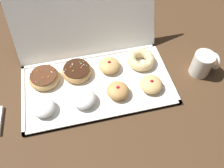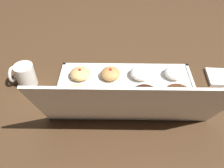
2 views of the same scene
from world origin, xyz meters
TOP-DOWN VIEW (x-y plane):
  - ground_plane at (0.00, 0.00)m, footprint 3.00×3.00m
  - donut_box at (0.00, 0.00)m, footprint 0.58×0.31m
  - box_lid_open at (0.00, 0.22)m, footprint 0.58×0.13m
  - powdered_filled_donut_0 at (-0.21, -0.07)m, footprint 0.08×0.08m
  - powdered_filled_donut_1 at (-0.06, -0.07)m, footprint 0.09×0.09m
  - jelly_filled_donut_2 at (0.07, -0.06)m, footprint 0.08×0.08m
  - jelly_filled_donut_3 at (0.20, -0.06)m, footprint 0.09×0.09m
  - sprinkle_donut_4 at (-0.20, 0.06)m, footprint 0.12×0.12m
  - sprinkle_donut_5 at (-0.07, 0.07)m, footprint 0.12×0.12m
  - jelly_filled_donut_6 at (0.06, 0.07)m, footprint 0.09×0.09m
  - cruller_donut_7 at (0.20, 0.07)m, footprint 0.11×0.11m
  - coffee_mug at (0.42, -0.02)m, footprint 0.10×0.08m

SIDE VIEW (x-z plane):
  - ground_plane at x=0.00m, z-range 0.00..0.00m
  - donut_box at x=0.00m, z-range 0.00..0.01m
  - sprinkle_donut_5 at x=-0.07m, z-range 0.01..0.05m
  - sprinkle_donut_4 at x=-0.20m, z-range 0.01..0.05m
  - cruller_donut_7 at x=0.20m, z-range 0.01..0.05m
  - powdered_filled_donut_0 at x=-0.21m, z-range 0.01..0.05m
  - jelly_filled_donut_6 at x=0.06m, z-range 0.01..0.05m
  - jelly_filled_donut_3 at x=0.20m, z-range 0.01..0.05m
  - powdered_filled_donut_1 at x=-0.06m, z-range 0.01..0.05m
  - jelly_filled_donut_2 at x=0.07m, z-range 0.01..0.06m
  - coffee_mug at x=0.42m, z-range 0.00..0.10m
  - box_lid_open at x=0.00m, z-range 0.00..0.28m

